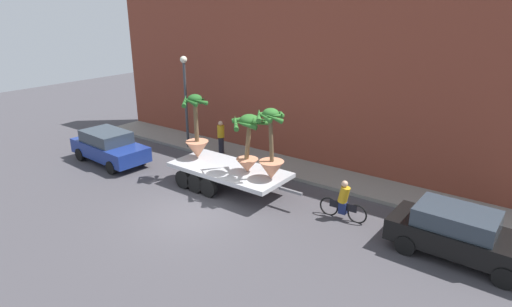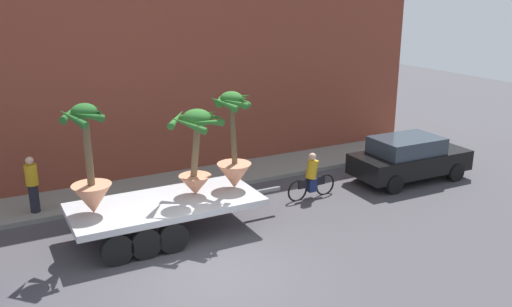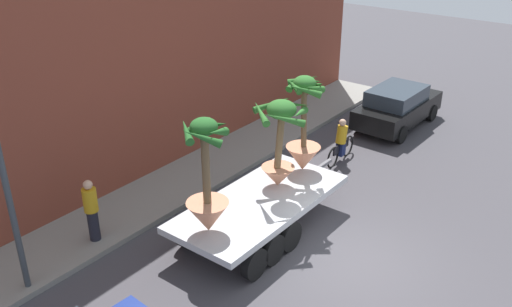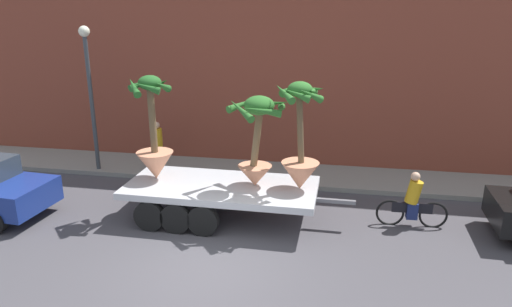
{
  "view_description": "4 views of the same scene",
  "coord_description": "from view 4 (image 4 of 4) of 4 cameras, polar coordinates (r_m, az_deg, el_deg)",
  "views": [
    {
      "loc": [
        10.38,
        -10.1,
        7.47
      ],
      "look_at": [
        1.0,
        2.71,
        1.84
      ],
      "focal_mm": 29.7,
      "sensor_mm": 36.0,
      "label": 1
    },
    {
      "loc": [
        -4.61,
        -10.68,
        6.52
      ],
      "look_at": [
        2.73,
        3.04,
        1.77
      ],
      "focal_mm": 38.11,
      "sensor_mm": 36.0,
      "label": 2
    },
    {
      "loc": [
        -10.31,
        -4.94,
        8.31
      ],
      "look_at": [
        0.93,
        3.65,
        1.53
      ],
      "focal_mm": 38.91,
      "sensor_mm": 36.0,
      "label": 3
    },
    {
      "loc": [
        2.76,
        -8.78,
        5.55
      ],
      "look_at": [
        0.6,
        2.79,
        1.84
      ],
      "focal_mm": 32.68,
      "sensor_mm": 36.0,
      "label": 4
    }
  ],
  "objects": [
    {
      "name": "cyclist",
      "position": [
        12.89,
        18.64,
        -5.71
      ],
      "size": [
        1.84,
        0.36,
        1.54
      ],
      "color": "black",
      "rests_on": "ground"
    },
    {
      "name": "building_facade",
      "position": [
        16.87,
        1.13,
        12.4
      ],
      "size": [
        24.0,
        1.2,
        8.09
      ],
      "primitive_type": "cube",
      "color": "brown",
      "rests_on": "ground"
    },
    {
      "name": "ground_plane",
      "position": [
        10.74,
        -6.07,
        -13.69
      ],
      "size": [
        60.0,
        60.0,
        0.0
      ],
      "primitive_type": "plane",
      "color": "#423F44"
    },
    {
      "name": "flatbed_trailer",
      "position": [
        12.75,
        -5.31,
        -4.66
      ],
      "size": [
        6.14,
        2.39,
        0.98
      ],
      "color": "#B7BABF",
      "rests_on": "ground"
    },
    {
      "name": "potted_palm_front",
      "position": [
        11.95,
        5.42,
        0.68
      ],
      "size": [
        1.36,
        1.33,
        2.83
      ],
      "color": "tan",
      "rests_on": "flatbed_trailer"
    },
    {
      "name": "sidewalk",
      "position": [
        16.09,
        0.05,
        -2.37
      ],
      "size": [
        24.0,
        2.2,
        0.15
      ],
      "primitive_type": "cube",
      "color": "gray",
      "rests_on": "ground"
    },
    {
      "name": "pedestrian_near_gate",
      "position": [
        16.24,
        -11.97,
        1.02
      ],
      "size": [
        0.36,
        0.36,
        1.71
      ],
      "color": "black",
      "rests_on": "sidewalk"
    },
    {
      "name": "potted_palm_middle",
      "position": [
        12.08,
        0.15,
        1.72
      ],
      "size": [
        1.67,
        1.68,
        2.43
      ],
      "color": "tan",
      "rests_on": "flatbed_trailer"
    },
    {
      "name": "potted_palm_rear",
      "position": [
        12.97,
        -12.41,
        1.31
      ],
      "size": [
        1.19,
        1.26,
        2.87
      ],
      "color": "tan",
      "rests_on": "flatbed_trailer"
    },
    {
      "name": "street_lamp",
      "position": [
        16.46,
        -19.73,
        8.41
      ],
      "size": [
        0.36,
        0.36,
        4.83
      ],
      "color": "#383D42",
      "rests_on": "sidewalk"
    }
  ]
}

